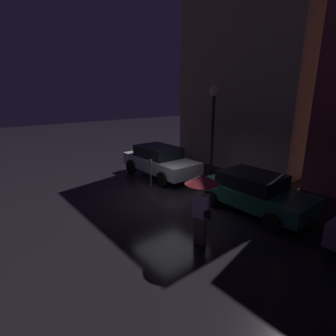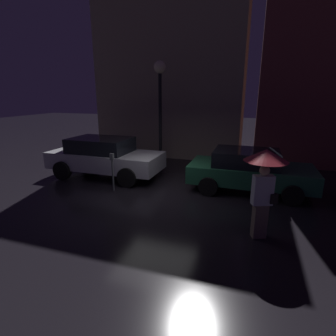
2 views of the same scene
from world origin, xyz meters
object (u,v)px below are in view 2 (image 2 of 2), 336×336
at_px(parked_car_silver, 104,156).
at_px(parked_car_green, 249,170).
at_px(street_lamp_near, 160,87).
at_px(pedestrian_with_umbrella, 265,172).
at_px(parking_meter, 112,168).

bearing_deg(parked_car_silver, parked_car_green, 1.97).
height_order(parked_car_silver, street_lamp_near, street_lamp_near).
relative_size(pedestrian_with_umbrella, street_lamp_near, 0.46).
height_order(parked_car_green, street_lamp_near, street_lamp_near).
bearing_deg(pedestrian_with_umbrella, street_lamp_near, 106.97).
bearing_deg(parked_car_silver, parking_meter, -49.49).
height_order(parked_car_green, pedestrian_with_umbrella, pedestrian_with_umbrella).
xyz_separation_m(parked_car_silver, pedestrian_with_umbrella, (5.73, -2.94, 0.74)).
height_order(parked_car_silver, parked_car_green, parked_car_silver).
xyz_separation_m(parked_car_silver, street_lamp_near, (1.54, 2.16, 2.61)).
distance_m(pedestrian_with_umbrella, street_lamp_near, 6.86).
bearing_deg(parked_car_silver, pedestrian_with_umbrella, -26.45).
relative_size(parked_car_silver, parking_meter, 3.45).
xyz_separation_m(parked_car_silver, parking_meter, (1.12, -1.34, -0.01)).
xyz_separation_m(parked_car_green, pedestrian_with_umbrella, (0.34, -3.06, 0.82)).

